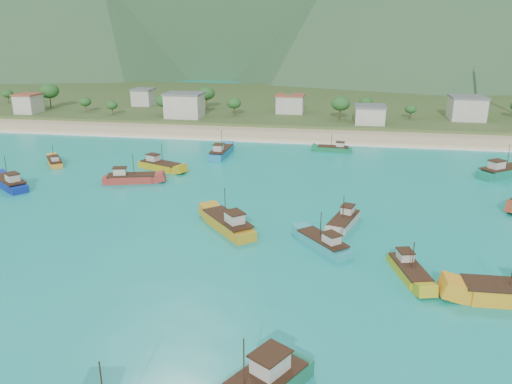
% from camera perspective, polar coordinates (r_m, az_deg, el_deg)
% --- Properties ---
extents(ground, '(600.00, 600.00, 0.00)m').
position_cam_1_polar(ground, '(69.20, -2.98, -7.01)').
color(ground, '#0D7F90').
rests_on(ground, ground).
extents(beach, '(400.00, 18.00, 1.20)m').
position_cam_1_polar(beach, '(143.69, 3.96, 6.49)').
color(beach, beige).
rests_on(beach, ground).
extents(land, '(400.00, 110.00, 2.40)m').
position_cam_1_polar(land, '(203.55, 5.79, 9.98)').
color(land, '#385123').
rests_on(land, ground).
extents(surf_line, '(400.00, 2.50, 0.08)m').
position_cam_1_polar(surf_line, '(134.46, 3.53, 5.66)').
color(surf_line, white).
rests_on(surf_line, ground).
extents(village, '(214.18, 31.12, 7.35)m').
position_cam_1_polar(village, '(163.50, 8.88, 9.44)').
color(village, beige).
rests_on(village, ground).
extents(vegetation, '(281.37, 25.88, 9.07)m').
position_cam_1_polar(vegetation, '(167.60, 1.04, 10.03)').
color(vegetation, '#235623').
rests_on(vegetation, ground).
extents(boat_0, '(8.51, 3.10, 4.93)m').
position_cam_1_polar(boat_0, '(126.08, 8.88, 4.85)').
color(boat_0, '#10683D').
rests_on(boat_0, ground).
extents(boat_1, '(10.73, 6.87, 6.12)m').
position_cam_1_polar(boat_1, '(110.62, -10.91, 2.93)').
color(boat_1, '#B19413').
rests_on(boat_1, ground).
extents(boat_2, '(8.26, 9.03, 5.59)m').
position_cam_1_polar(boat_2, '(71.01, 7.69, -5.91)').
color(boat_2, teal).
rests_on(boat_2, ground).
extents(boat_5, '(4.89, 9.33, 5.29)m').
position_cam_1_polar(boat_5, '(65.94, 17.08, -8.67)').
color(boat_5, '#B2A019').
rests_on(boat_5, ground).
extents(boat_7, '(10.81, 5.78, 6.13)m').
position_cam_1_polar(boat_7, '(102.55, -14.17, 1.46)').
color(boat_7, '#9D2F28').
rests_on(boat_7, ground).
extents(boat_9, '(10.63, 8.97, 6.40)m').
position_cam_1_polar(boat_9, '(107.32, -26.29, 0.85)').
color(boat_9, navy).
rests_on(boat_9, ground).
extents(boat_21, '(11.74, 9.89, 7.06)m').
position_cam_1_polar(boat_21, '(115.52, 26.36, 2.06)').
color(boat_21, '#12775B').
rests_on(boat_21, ground).
extents(boat_23, '(7.00, 8.04, 4.89)m').
position_cam_1_polar(boat_23, '(121.22, -22.02, 3.15)').
color(boat_23, orange).
rests_on(boat_23, ground).
extents(boat_24, '(10.20, 11.15, 6.91)m').
position_cam_1_polar(boat_24, '(76.55, -3.20, -3.72)').
color(boat_24, '#B7861C').
rests_on(boat_24, ground).
extents(boat_25, '(3.61, 11.13, 6.52)m').
position_cam_1_polar(boat_25, '(120.27, -4.02, 4.50)').
color(boat_25, teal).
rests_on(boat_25, ground).
extents(boat_27, '(5.33, 9.63, 5.46)m').
position_cam_1_polar(boat_27, '(79.34, 10.02, -3.37)').
color(boat_27, '#B8AFA6').
rests_on(boat_27, ground).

